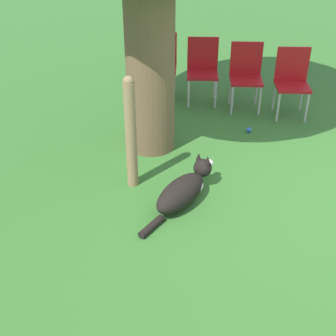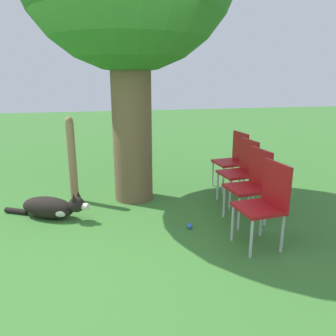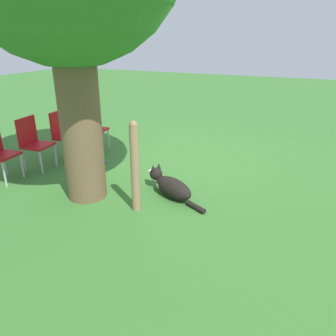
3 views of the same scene
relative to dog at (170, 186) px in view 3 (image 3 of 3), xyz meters
The scene contains 7 objects.
ground_plane 1.09m from the dog, 64.37° to the right, with size 30.00×30.00×0.00m, color #38702D.
dog is the anchor object (origin of this frame).
fence_post 0.79m from the dog, 66.64° to the left, with size 0.12×0.12×1.23m.
red_chair_0 2.62m from the dog, 28.42° to the right, with size 0.46×0.47×0.91m.
red_chair_1 2.53m from the dog, 14.29° to the right, with size 0.46×0.47×0.91m.
red_chair_2 2.61m from the dog, ahead, with size 0.46×0.47×0.91m.
tennis_ball 1.76m from the dog, 22.94° to the right, with size 0.07×0.07×0.07m.
Camera 3 is at (-2.20, 4.95, 2.19)m, focal length 35.00 mm.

